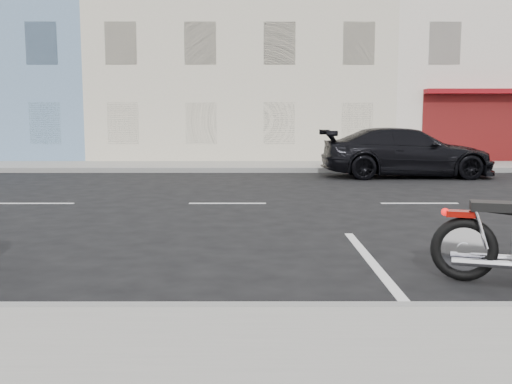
# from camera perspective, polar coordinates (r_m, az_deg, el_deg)

# --- Properties ---
(ground) EXTENTS (120.00, 120.00, 0.00)m
(ground) POSITION_cam_1_polar(r_m,az_deg,el_deg) (11.94, 6.76, -1.15)
(ground) COLOR black
(ground) RESTS_ON ground
(sidewalk_far) EXTENTS (80.00, 3.40, 0.15)m
(sidewalk_far) POSITION_cam_1_polar(r_m,az_deg,el_deg) (20.81, -10.00, 2.56)
(sidewalk_far) COLOR gray
(sidewalk_far) RESTS_ON ground
(curb_far) EXTENTS (80.00, 0.12, 0.16)m
(curb_far) POSITION_cam_1_polar(r_m,az_deg,el_deg) (19.14, -10.86, 2.15)
(curb_far) COLOR gray
(curb_far) RESTS_ON ground
(bldg_cream) EXTENTS (12.00, 12.00, 11.50)m
(bldg_cream) POSITION_cam_1_polar(r_m,az_deg,el_deg) (28.32, -1.30, 15.38)
(bldg_cream) COLOR beige
(bldg_cream) RESTS_ON ground
(car_far) EXTENTS (5.16, 2.13, 1.49)m
(car_far) POSITION_cam_1_polar(r_m,az_deg,el_deg) (17.90, 14.82, 3.84)
(car_far) COLOR black
(car_far) RESTS_ON ground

